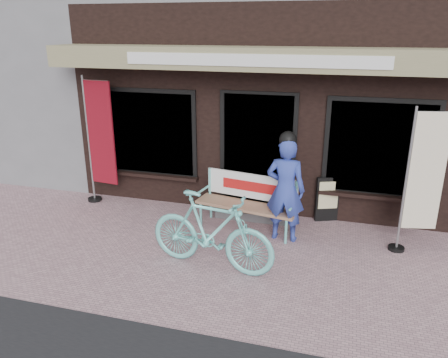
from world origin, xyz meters
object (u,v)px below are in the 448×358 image
(bicycle, at_px, (211,231))
(menu_stand, at_px, (327,199))
(bench, at_px, (248,198))
(nobori_cream, at_px, (422,180))
(person, at_px, (286,188))
(nobori_red, at_px, (99,140))

(bicycle, height_order, menu_stand, bicycle)
(bench, height_order, nobori_cream, nobori_cream)
(menu_stand, bearing_deg, nobori_cream, -51.63)
(menu_stand, bearing_deg, bench, -174.23)
(bicycle, xyz_separation_m, nobori_cream, (2.78, 1.29, 0.58))
(bench, distance_m, nobori_cream, 2.64)
(person, distance_m, menu_stand, 1.17)
(person, xyz_separation_m, bicycle, (-0.85, -1.16, -0.31))
(bicycle, height_order, nobori_red, nobori_red)
(nobori_red, bearing_deg, bicycle, -26.34)
(bench, height_order, menu_stand, bench)
(bench, bearing_deg, bicycle, -88.45)
(person, distance_m, nobori_red, 3.62)
(bicycle, bearing_deg, menu_stand, -26.95)
(nobori_red, relative_size, nobori_cream, 1.10)
(bench, distance_m, nobori_red, 3.02)
(bench, relative_size, nobori_cream, 0.79)
(bicycle, distance_m, nobori_red, 3.29)
(person, height_order, nobori_red, nobori_red)
(person, xyz_separation_m, nobori_cream, (1.94, 0.13, 0.27))
(person, relative_size, nobori_red, 0.73)
(menu_stand, bearing_deg, person, -146.52)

